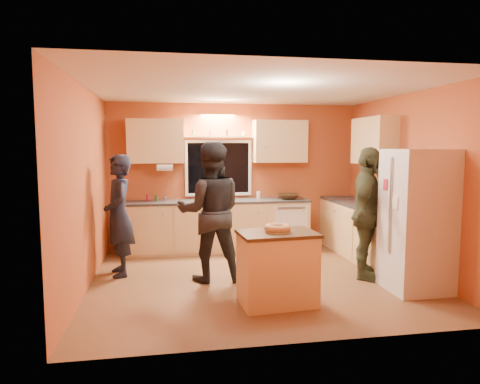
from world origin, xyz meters
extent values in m
plane|color=brown|center=(0.00, 0.00, 0.00)|extent=(4.50, 4.50, 0.00)
cube|color=#B14F2D|center=(0.00, 2.00, 1.30)|extent=(4.50, 0.04, 2.60)
cube|color=#B14F2D|center=(0.00, -2.00, 1.30)|extent=(4.50, 0.04, 2.60)
cube|color=#B14F2D|center=(-2.25, 0.00, 1.30)|extent=(0.04, 4.00, 2.60)
cube|color=#B14F2D|center=(2.25, 0.00, 1.30)|extent=(0.04, 4.00, 2.60)
cube|color=white|center=(0.00, 0.00, 2.60)|extent=(4.50, 4.00, 0.02)
cube|color=black|center=(-0.30, 1.99, 1.45)|extent=(1.10, 0.02, 0.90)
cube|color=white|center=(-0.30, 1.97, 1.45)|extent=(1.20, 0.04, 1.00)
cube|color=#DFC275|center=(-1.40, 1.83, 1.92)|extent=(0.95, 0.33, 0.75)
cube|color=#DFC275|center=(0.80, 1.83, 1.92)|extent=(0.95, 0.33, 0.75)
cube|color=#DFC275|center=(2.08, 0.80, 1.92)|extent=(0.33, 1.00, 0.75)
cylinder|color=silver|center=(-1.25, 1.72, 1.48)|extent=(0.27, 0.12, 0.12)
cube|color=#DFC275|center=(-0.35, 1.70, 0.43)|extent=(3.20, 0.60, 0.86)
cube|color=#282B2D|center=(-0.35, 1.70, 0.88)|extent=(3.24, 0.62, 0.04)
cube|color=#DFC275|center=(1.95, 1.70, 0.43)|extent=(0.60, 0.60, 0.86)
cube|color=#282B2D|center=(1.95, 1.70, 0.88)|extent=(0.62, 0.62, 0.04)
cube|color=#DFC275|center=(1.95, 0.50, 0.43)|extent=(0.60, 1.80, 0.86)
cube|color=#282B2D|center=(1.95, 0.50, 0.88)|extent=(0.62, 1.84, 0.04)
cube|color=silver|center=(1.89, -0.80, 0.90)|extent=(0.72, 0.70, 1.80)
cube|color=#DFC275|center=(0.02, -0.98, 0.41)|extent=(0.88, 0.62, 0.83)
cube|color=#321F10|center=(0.02, -0.98, 0.83)|extent=(0.92, 0.66, 0.04)
torus|color=#B38849|center=(0.02, -0.98, 0.90)|extent=(0.31, 0.31, 0.09)
imported|color=black|center=(-1.90, 0.52, 0.86)|extent=(0.54, 0.71, 1.72)
imported|color=black|center=(-0.64, 0.07, 0.95)|extent=(0.96, 0.77, 1.89)
imported|color=#373D27|center=(1.50, -0.23, 0.91)|extent=(0.97, 1.14, 1.83)
imported|color=#321F10|center=(0.92, 1.65, 0.95)|extent=(0.43, 0.43, 0.10)
cylinder|color=#EEE2C8|center=(-0.40, 1.75, 0.99)|extent=(0.14, 0.14, 0.17)
imported|color=gray|center=(2.00, 0.21, 1.06)|extent=(0.32, 0.29, 0.31)
cube|color=maroon|center=(2.03, 1.10, 0.94)|extent=(0.18, 0.15, 0.07)
camera|label=1|loc=(-1.22, -5.67, 1.82)|focal=32.00mm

